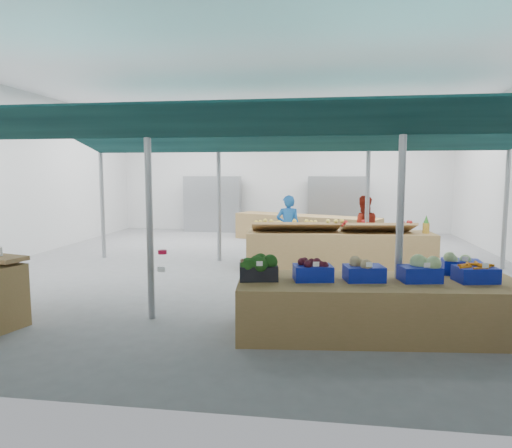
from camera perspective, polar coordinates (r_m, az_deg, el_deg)
The scene contains 22 objects.
floor at distance 10.58m, azimuth 0.12°, elevation -5.26°, with size 13.00×13.00×0.00m, color slate.
hall at distance 11.80m, azimuth 1.12°, elevation 8.86°, with size 13.00×13.00×13.00m.
pole_grid at distance 8.54m, azimuth 3.46°, elevation 4.21°, with size 10.00×4.60×3.00m.
awnings at distance 8.56m, azimuth 3.50°, elevation 10.70°, with size 9.50×7.08×0.30m.
back_shelving_left at distance 16.77m, azimuth -5.46°, elevation 2.47°, with size 2.00×0.50×2.00m, color #B23F33.
back_shelving_right at distance 16.31m, azimuth 10.11°, elevation 2.29°, with size 2.00×0.50×2.00m, color #B23F33.
veg_counter at distance 6.36m, azimuth 15.08°, elevation -10.03°, with size 3.71×1.24×0.72m, color olive.
fruit_counter at distance 10.17m, azimuth 10.34°, elevation -3.37°, with size 4.00×0.95×0.86m, color olive.
far_counter at distance 14.23m, azimuth 6.17°, elevation -0.59°, with size 4.64×0.93×0.84m, color olive.
vendor_left at distance 11.23m, azimuth 4.04°, elevation -0.45°, with size 0.58×0.38×1.60m, color #1B5EB4.
vendor_right at distance 11.25m, azimuth 13.23°, elevation -0.60°, with size 0.78×0.61×1.60m, color maroon.
crate_broccoli at distance 6.09m, azimuth 0.31°, elevation -5.50°, with size 0.56×0.45×0.35m.
crate_beets at distance 6.11m, azimuth 7.13°, elevation -5.75°, with size 0.56×0.45×0.29m.
crate_celeriac at distance 6.20m, azimuth 13.35°, elevation -5.60°, with size 0.56×0.45×0.31m.
crate_cabbage at distance 6.37m, azimuth 19.77°, elevation -5.36°, with size 0.56×0.45×0.35m.
crate_carrots at distance 6.62m, azimuth 25.76°, elevation -5.59°, with size 0.56×0.45×0.29m.
sparrow at distance 5.96m, azimuth -1.33°, elevation -4.90°, with size 0.12×0.09×0.11m.
pole_ribbon at distance 6.13m, azimuth -11.64°, elevation -3.65°, with size 0.12×0.12×0.28m.
apple_heap_yellow at distance 9.94m, azimuth 4.99°, elevation -0.06°, with size 1.97×0.94×0.27m.
apple_heap_red at distance 10.11m, azimuth 15.03°, elevation -0.14°, with size 1.58×0.89×0.27m.
pineapple at distance 10.34m, azimuth 20.49°, elevation -0.10°, with size 0.14×0.14×0.39m.
crate_extra at distance 7.04m, azimuth 24.29°, elevation -4.54°, with size 0.53×0.43×0.32m.
Camera 1 is at (1.46, -10.26, 2.13)m, focal length 32.00 mm.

